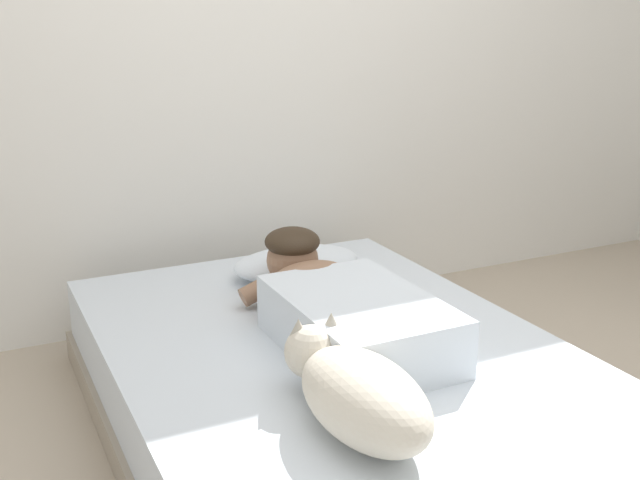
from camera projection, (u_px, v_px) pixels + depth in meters
The scene contains 8 objects.
ground_plane at pixel (496, 473), 2.30m from camera, with size 13.44×13.44×0.00m, color tan.
back_wall at pixel (279, 35), 3.35m from camera, with size 4.72×0.12×2.50m.
bed at pixel (333, 391), 2.46m from camera, with size 1.40×2.00×0.33m.
pillow at pixel (297, 263), 3.01m from camera, with size 0.52×0.32×0.11m, color silver.
person_lying at pixel (338, 304), 2.45m from camera, with size 0.43×0.92×0.27m.
dog at pixel (357, 391), 1.89m from camera, with size 0.26×0.57×0.21m.
coffee_cup at pixel (344, 291), 2.76m from camera, with size 0.12×0.09×0.07m.
cell_phone at pixel (386, 334), 2.47m from camera, with size 0.07×0.14×0.01m, color black.
Camera 1 is at (-1.36, -1.56, 1.35)m, focal length 42.50 mm.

